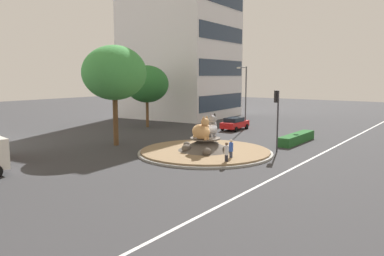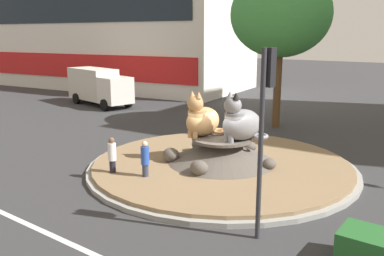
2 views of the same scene
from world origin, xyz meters
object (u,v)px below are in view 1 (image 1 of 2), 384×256
(office_tower, at_px, (181,36))
(broadleaf_tree_behind_island, at_px, (147,84))
(pedestrian_blue_shirt, at_px, (231,150))
(traffic_light_mast, at_px, (277,110))
(second_tree_near_tower, at_px, (114,73))
(litter_bin, at_px, (296,139))
(sedan_on_far_lane, at_px, (235,123))
(streetlight_arm, at_px, (245,93))
(pedestrian_white_shirt, at_px, (226,153))
(cat_statue_grey, at_px, (210,128))
(cat_statue_calico, at_px, (202,131))

(office_tower, bearing_deg, broadleaf_tree_behind_island, -165.16)
(pedestrian_blue_shirt, bearing_deg, traffic_light_mast, 93.42)
(second_tree_near_tower, xyz_separation_m, litter_bin, (10.99, -13.88, -6.51))
(broadleaf_tree_behind_island, xyz_separation_m, litter_bin, (-0.75, -20.51, -5.17))
(sedan_on_far_lane, bearing_deg, streetlight_arm, -23.50)
(office_tower, distance_m, pedestrian_white_shirt, 37.76)
(broadleaf_tree_behind_island, distance_m, pedestrian_white_shirt, 24.01)
(cat_statue_grey, height_order, traffic_light_mast, traffic_light_mast)
(traffic_light_mast, height_order, streetlight_arm, streetlight_arm)
(traffic_light_mast, bearing_deg, pedestrian_blue_shirt, 88.05)
(traffic_light_mast, bearing_deg, second_tree_near_tower, 33.88)
(cat_statue_calico, xyz_separation_m, traffic_light_mast, (5.14, -4.42, 1.62))
(streetlight_arm, height_order, pedestrian_blue_shirt, streetlight_arm)
(broadleaf_tree_behind_island, bearing_deg, sedan_on_far_lane, -67.63)
(sedan_on_far_lane, bearing_deg, pedestrian_blue_shirt, -153.85)
(office_tower, bearing_deg, cat_statue_grey, -142.00)
(cat_statue_grey, relative_size, streetlight_arm, 0.28)
(cat_statue_grey, bearing_deg, second_tree_near_tower, -141.99)
(cat_statue_calico, height_order, pedestrian_blue_shirt, cat_statue_calico)
(broadleaf_tree_behind_island, bearing_deg, office_tower, 19.14)
(traffic_light_mast, relative_size, broadleaf_tree_behind_island, 0.68)
(office_tower, bearing_deg, cat_statue_calico, -143.68)
(pedestrian_blue_shirt, distance_m, litter_bin, 10.78)
(streetlight_arm, xyz_separation_m, sedan_on_far_lane, (-1.47, 0.56, -3.77))
(cat_statue_grey, xyz_separation_m, streetlight_arm, (15.04, 4.67, 2.41))
(streetlight_arm, distance_m, pedestrian_white_shirt, 20.88)
(broadleaf_tree_behind_island, relative_size, pedestrian_white_shirt, 4.52)
(cat_statue_calico, bearing_deg, streetlight_arm, 115.13)
(streetlight_arm, bearing_deg, sedan_on_far_lane, -26.69)
(office_tower, bearing_deg, traffic_light_mast, -131.45)
(cat_statue_grey, relative_size, broadleaf_tree_behind_island, 0.27)
(pedestrian_white_shirt, relative_size, pedestrian_blue_shirt, 1.01)
(cat_statue_calico, relative_size, broadleaf_tree_behind_island, 0.25)
(pedestrian_blue_shirt, bearing_deg, cat_statue_calico, -172.91)
(office_tower, bearing_deg, litter_bin, -123.53)
(pedestrian_blue_shirt, bearing_deg, second_tree_near_tower, -162.45)
(cat_statue_grey, height_order, second_tree_near_tower, second_tree_near_tower)
(cat_statue_calico, bearing_deg, broadleaf_tree_behind_island, 154.52)
(pedestrian_blue_shirt, relative_size, litter_bin, 1.95)
(litter_bin, bearing_deg, broadleaf_tree_behind_island, 87.90)
(traffic_light_mast, bearing_deg, broadleaf_tree_behind_island, -4.86)
(traffic_light_mast, xyz_separation_m, streetlight_arm, (11.65, 9.41, 0.81))
(traffic_light_mast, bearing_deg, litter_bin, -78.01)
(litter_bin, bearing_deg, traffic_light_mast, -178.88)
(cat_statue_calico, height_order, cat_statue_grey, cat_statue_grey)
(sedan_on_far_lane, bearing_deg, cat_statue_calico, -162.70)
(cat_statue_grey, height_order, pedestrian_white_shirt, cat_statue_grey)
(litter_bin, bearing_deg, sedan_on_far_lane, 62.55)
(cat_statue_calico, relative_size, cat_statue_grey, 0.94)
(broadleaf_tree_behind_island, distance_m, pedestrian_blue_shirt, 22.94)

